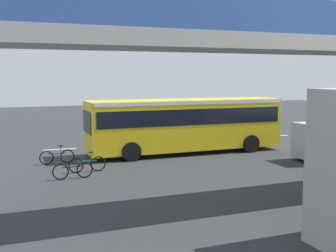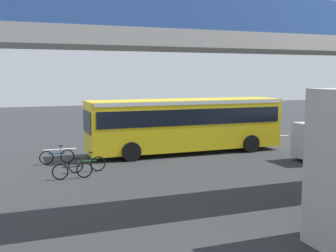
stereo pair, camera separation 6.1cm
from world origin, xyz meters
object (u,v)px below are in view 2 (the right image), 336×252
(bicycle_green, at_px, (87,164))
(pedestrian, at_px, (141,129))
(traffic_sign, at_px, (208,112))
(city_bus, at_px, (185,121))
(bicycle_black, at_px, (72,170))
(bicycle_blue, at_px, (57,157))

(bicycle_green, xyz_separation_m, pedestrian, (-5.06, -7.69, 0.51))
(bicycle_green, distance_m, traffic_sign, 13.10)
(city_bus, distance_m, traffic_sign, 6.44)
(bicycle_black, relative_size, pedestrian, 0.99)
(city_bus, height_order, bicycle_green, city_bus)
(bicycle_blue, bearing_deg, bicycle_black, 95.10)
(bicycle_black, bearing_deg, city_bus, -150.75)
(pedestrian, distance_m, traffic_sign, 5.29)
(city_bus, relative_size, bicycle_black, 6.52)
(bicycle_black, bearing_deg, bicycle_green, -127.89)
(bicycle_black, bearing_deg, traffic_sign, -140.63)
(bicycle_black, xyz_separation_m, pedestrian, (-5.89, -8.76, 0.51))
(city_bus, bearing_deg, bicycle_blue, 4.26)
(bicycle_blue, bearing_deg, city_bus, -175.74)
(pedestrian, relative_size, traffic_sign, 0.64)
(traffic_sign, bearing_deg, pedestrian, 3.64)
(traffic_sign, bearing_deg, bicycle_black, 39.37)
(bicycle_black, height_order, bicycle_blue, same)
(bicycle_blue, xyz_separation_m, traffic_sign, (-11.38, -5.65, 1.52))
(pedestrian, bearing_deg, traffic_sign, -176.36)
(bicycle_blue, bearing_deg, traffic_sign, -153.61)
(city_bus, distance_m, bicycle_black, 8.31)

